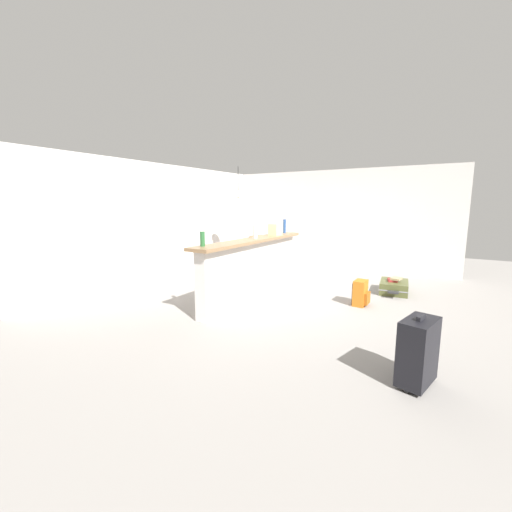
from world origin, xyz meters
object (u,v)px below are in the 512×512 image
at_px(book_stack, 394,279).
at_px(dining_chair_near_partition, 259,253).
at_px(bottle_green, 202,239).
at_px(pendant_lamp, 238,193).
at_px(dining_table, 240,246).
at_px(suitcase_upright_black, 418,351).
at_px(bottle_blue, 285,226).
at_px(grocery_bag, 275,230).
at_px(suitcase_flat_olive, 394,287).
at_px(backpack_orange, 361,293).
at_px(bottle_white, 255,232).

bearing_deg(book_stack, dining_chair_near_partition, 90.13).
height_order(bottle_green, pendant_lamp, pendant_lamp).
bearing_deg(book_stack, bottle_green, 143.23).
distance_m(dining_table, book_stack, 3.49).
bearing_deg(dining_chair_near_partition, book_stack, -89.87).
xyz_separation_m(suitcase_upright_black, book_stack, (3.25, 0.68, -0.07)).
bearing_deg(book_stack, suitcase_upright_black, -168.25).
bearing_deg(dining_chair_near_partition, bottle_blue, -115.55).
relative_size(grocery_bag, suitcase_flat_olive, 0.30).
relative_size(pendant_lamp, suitcase_upright_black, 1.09).
height_order(bottle_green, suitcase_upright_black, bottle_green).
xyz_separation_m(dining_chair_near_partition, backpack_orange, (-1.09, -2.59, -0.31)).
xyz_separation_m(bottle_blue, grocery_bag, (-0.53, -0.07, -0.03)).
height_order(dining_table, dining_chair_near_partition, dining_chair_near_partition).
relative_size(bottle_green, pendant_lamp, 0.29).
bearing_deg(suitcase_upright_black, bottle_blue, 44.26).
bearing_deg(backpack_orange, bottle_green, 134.75).
bearing_deg(dining_chair_near_partition, backpack_orange, -112.80).
bearing_deg(grocery_bag, suitcase_flat_olive, -64.62).
bearing_deg(dining_chair_near_partition, bottle_green, -164.84).
height_order(bottle_white, dining_chair_near_partition, bottle_white).
bearing_deg(dining_table, grocery_bag, -122.66).
relative_size(grocery_bag, book_stack, 0.97).
bearing_deg(grocery_bag, suitcase_upright_black, -130.56).
relative_size(pendant_lamp, backpack_orange, 1.73).
bearing_deg(dining_table, suitcase_flat_olive, -89.44).
bearing_deg(grocery_bag, pendant_lamp, 58.14).
xyz_separation_m(suitcase_flat_olive, book_stack, (-0.02, -0.00, 0.15)).
distance_m(bottle_white, suitcase_flat_olive, 2.83).
xyz_separation_m(bottle_blue, dining_chair_near_partition, (0.40, 0.84, -0.68)).
height_order(bottle_blue, backpack_orange, bottle_blue).
distance_m(grocery_bag, suitcase_flat_olive, 2.48).
relative_size(bottle_green, book_stack, 0.79).
height_order(dining_chair_near_partition, suitcase_flat_olive, dining_chair_near_partition).
bearing_deg(suitcase_flat_olive, dining_table, 90.56).
height_order(pendant_lamp, backpack_orange, pendant_lamp).
distance_m(dining_chair_near_partition, book_stack, 2.95).
relative_size(suitcase_upright_black, book_stack, 2.50).
distance_m(bottle_green, pendant_lamp, 3.23).
height_order(bottle_green, grocery_bag, grocery_bag).
height_order(dining_chair_near_partition, backpack_orange, dining_chair_near_partition).
bearing_deg(book_stack, backpack_orange, 162.31).
height_order(grocery_bag, suitcase_flat_olive, grocery_bag).
height_order(bottle_white, grocery_bag, bottle_white).
bearing_deg(bottle_blue, bottle_green, 178.49).
bearing_deg(bottle_white, suitcase_upright_black, -120.83).
xyz_separation_m(bottle_white, suitcase_upright_black, (-1.63, -2.73, -0.84)).
bearing_deg(bottle_green, suitcase_flat_olive, -36.53).
bearing_deg(grocery_bag, bottle_blue, 7.06).
bearing_deg(bottle_blue, suitcase_upright_black, -135.74).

